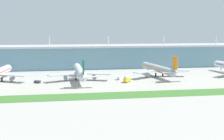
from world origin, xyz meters
The scene contains 15 objects.
ground_plane centered at (0.00, 0.00, 0.00)m, with size 600.00×600.00×0.00m, color #A8A59E.
terminal_building centered at (0.00, 101.21, 11.44)m, with size 288.00×34.00×31.47m.
airliner_near_middle centered at (-30.77, 33.59, 6.46)m, with size 48.78×69.80×18.90m.
airliner_far_middle centered at (33.60, 39.92, 6.44)m, with size 48.07×60.03×18.90m.
taxiway_stripe_west centered at (-71.00, 3.44, 0.02)m, with size 28.00×0.70×0.04m, color yellow.
taxiway_stripe_mid_west centered at (-37.00, 3.44, 0.02)m, with size 28.00×0.70×0.04m, color yellow.
taxiway_stripe_centre centered at (-3.00, 3.44, 0.02)m, with size 28.00×0.70×0.04m, color yellow.
taxiway_stripe_mid_east centered at (31.00, 3.44, 0.02)m, with size 28.00×0.70×0.04m, color yellow.
taxiway_stripe_east centered at (65.00, 3.44, 0.02)m, with size 28.00×0.70×0.04m, color yellow.
grass_verge centered at (0.00, -21.52, 0.05)m, with size 300.00×18.00×0.10m, color #3D702D.
fuel_truck centered at (2.83, 19.21, 2.26)m, with size 6.52×7.25×4.95m.
pushback_tug centered at (-61.83, 26.16, 1.10)m, with size 5.01×4.20×1.85m.
baggage_cart centered at (-1.51, 30.70, 1.26)m, with size 2.65×3.90×2.48m.
safety_cone_left_wingtip centered at (47.14, 17.14, 0.35)m, with size 0.56×0.56×0.70m, color orange.
safety_cone_nose_front centered at (21.73, 17.39, 0.35)m, with size 0.56×0.56×0.70m, color orange.
Camera 1 is at (-41.56, -194.04, 40.56)m, focal length 48.24 mm.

